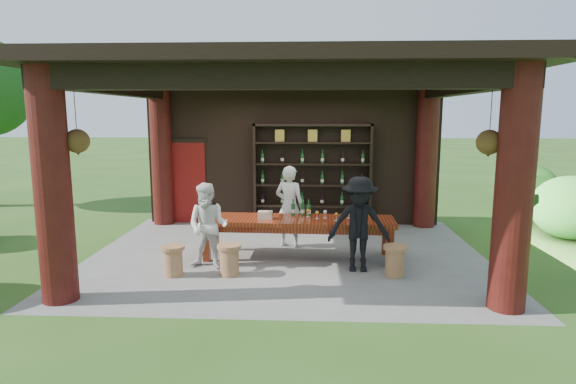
{
  "coord_description": "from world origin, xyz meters",
  "views": [
    {
      "loc": [
        0.45,
        -8.85,
        2.66
      ],
      "look_at": [
        0.0,
        0.4,
        1.15
      ],
      "focal_mm": 30.0,
      "sensor_mm": 36.0,
      "label": 1
    }
  ],
  "objects_px": {
    "tasting_table": "(298,224)",
    "stool_far_left": "(173,260)",
    "wine_shelf": "(312,175)",
    "host": "(290,206)",
    "stool_near_right": "(395,260)",
    "guest_woman": "(208,226)",
    "stool_near_left": "(229,259)",
    "napkin_basket": "(265,215)",
    "guest_man": "(359,224)"
  },
  "relations": [
    {
      "from": "guest_woman",
      "to": "guest_man",
      "type": "bearing_deg",
      "value": 9.23
    },
    {
      "from": "stool_near_left",
      "to": "stool_near_right",
      "type": "xyz_separation_m",
      "value": [
        2.74,
        0.09,
        -0.0
      ]
    },
    {
      "from": "stool_near_left",
      "to": "stool_far_left",
      "type": "relative_size",
      "value": 1.03
    },
    {
      "from": "host",
      "to": "guest_woman",
      "type": "height_order",
      "value": "host"
    },
    {
      "from": "wine_shelf",
      "to": "stool_far_left",
      "type": "xyz_separation_m",
      "value": [
        -2.3,
        -3.73,
        -0.95
      ]
    },
    {
      "from": "stool_far_left",
      "to": "guest_woman",
      "type": "relative_size",
      "value": 0.34
    },
    {
      "from": "host",
      "to": "stool_far_left",
      "type": "bearing_deg",
      "value": 65.77
    },
    {
      "from": "stool_near_right",
      "to": "napkin_basket",
      "type": "relative_size",
      "value": 2.0
    },
    {
      "from": "wine_shelf",
      "to": "host",
      "type": "relative_size",
      "value": 1.68
    },
    {
      "from": "napkin_basket",
      "to": "stool_near_right",
      "type": "bearing_deg",
      "value": -22.08
    },
    {
      "from": "guest_man",
      "to": "stool_near_right",
      "type": "bearing_deg",
      "value": -23.08
    },
    {
      "from": "wine_shelf",
      "to": "host",
      "type": "height_order",
      "value": "wine_shelf"
    },
    {
      "from": "tasting_table",
      "to": "stool_near_right",
      "type": "bearing_deg",
      "value": -30.5
    },
    {
      "from": "guest_woman",
      "to": "napkin_basket",
      "type": "height_order",
      "value": "guest_woman"
    },
    {
      "from": "guest_man",
      "to": "napkin_basket",
      "type": "distance_m",
      "value": 1.78
    },
    {
      "from": "stool_near_left",
      "to": "stool_near_right",
      "type": "distance_m",
      "value": 2.74
    },
    {
      "from": "stool_near_right",
      "to": "stool_near_left",
      "type": "bearing_deg",
      "value": -178.2
    },
    {
      "from": "guest_woman",
      "to": "wine_shelf",
      "type": "bearing_deg",
      "value": 71.01
    },
    {
      "from": "tasting_table",
      "to": "guest_woman",
      "type": "bearing_deg",
      "value": -155.85
    },
    {
      "from": "stool_near_right",
      "to": "host",
      "type": "relative_size",
      "value": 0.32
    },
    {
      "from": "stool_near_left",
      "to": "host",
      "type": "bearing_deg",
      "value": 63.07
    },
    {
      "from": "stool_near_right",
      "to": "host",
      "type": "distance_m",
      "value": 2.57
    },
    {
      "from": "wine_shelf",
      "to": "guest_woman",
      "type": "relative_size",
      "value": 1.85
    },
    {
      "from": "wine_shelf",
      "to": "stool_near_left",
      "type": "xyz_separation_m",
      "value": [
        -1.38,
        -3.66,
        -0.94
      ]
    },
    {
      "from": "guest_woman",
      "to": "guest_man",
      "type": "relative_size",
      "value": 0.92
    },
    {
      "from": "wine_shelf",
      "to": "napkin_basket",
      "type": "height_order",
      "value": "wine_shelf"
    },
    {
      "from": "stool_far_left",
      "to": "wine_shelf",
      "type": "bearing_deg",
      "value": 58.34
    },
    {
      "from": "stool_near_right",
      "to": "host",
      "type": "height_order",
      "value": "host"
    },
    {
      "from": "tasting_table",
      "to": "host",
      "type": "height_order",
      "value": "host"
    },
    {
      "from": "stool_near_left",
      "to": "host",
      "type": "height_order",
      "value": "host"
    },
    {
      "from": "guest_woman",
      "to": "stool_far_left",
      "type": "bearing_deg",
      "value": -130.5
    },
    {
      "from": "tasting_table",
      "to": "stool_near_left",
      "type": "xyz_separation_m",
      "value": [
        -1.11,
        -1.04,
        -0.36
      ]
    },
    {
      "from": "wine_shelf",
      "to": "stool_near_left",
      "type": "distance_m",
      "value": 4.02
    },
    {
      "from": "stool_near_right",
      "to": "guest_woman",
      "type": "distance_m",
      "value": 3.2
    },
    {
      "from": "napkin_basket",
      "to": "guest_woman",
      "type": "bearing_deg",
      "value": -145.58
    },
    {
      "from": "tasting_table",
      "to": "guest_man",
      "type": "relative_size",
      "value": 2.19
    },
    {
      "from": "stool_near_left",
      "to": "stool_near_right",
      "type": "height_order",
      "value": "stool_near_left"
    },
    {
      "from": "stool_near_right",
      "to": "guest_woman",
      "type": "height_order",
      "value": "guest_woman"
    },
    {
      "from": "tasting_table",
      "to": "stool_far_left",
      "type": "xyz_separation_m",
      "value": [
        -2.04,
        -1.11,
        -0.37
      ]
    },
    {
      "from": "stool_far_left",
      "to": "host",
      "type": "height_order",
      "value": "host"
    },
    {
      "from": "tasting_table",
      "to": "host",
      "type": "relative_size",
      "value": 2.16
    },
    {
      "from": "wine_shelf",
      "to": "stool_near_left",
      "type": "height_order",
      "value": "wine_shelf"
    },
    {
      "from": "guest_man",
      "to": "stool_near_left",
      "type": "bearing_deg",
      "value": -169.95
    },
    {
      "from": "stool_near_right",
      "to": "guest_man",
      "type": "bearing_deg",
      "value": 155.92
    },
    {
      "from": "stool_far_left",
      "to": "guest_woman",
      "type": "xyz_separation_m",
      "value": [
        0.51,
        0.43,
        0.48
      ]
    },
    {
      "from": "stool_near_left",
      "to": "napkin_basket",
      "type": "height_order",
      "value": "napkin_basket"
    },
    {
      "from": "stool_near_left",
      "to": "guest_man",
      "type": "bearing_deg",
      "value": 9.04
    },
    {
      "from": "stool_near_left",
      "to": "napkin_basket",
      "type": "bearing_deg",
      "value": 62.85
    },
    {
      "from": "tasting_table",
      "to": "stool_far_left",
      "type": "height_order",
      "value": "tasting_table"
    },
    {
      "from": "stool_near_left",
      "to": "guest_man",
      "type": "height_order",
      "value": "guest_man"
    }
  ]
}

